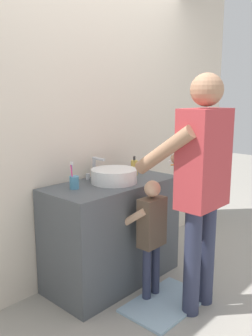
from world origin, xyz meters
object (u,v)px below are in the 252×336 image
soap_bottle (134,167)px  adult_parent (201,173)px  toothbrush_cup (74,182)px  child_toddler (151,229)px

soap_bottle → adult_parent: (-0.19, -0.77, 0.09)m
toothbrush_cup → child_toddler: toothbrush_cup is taller
adult_parent → toothbrush_cup: bearing=120.6°
toothbrush_cup → child_toddler: 0.67m
toothbrush_cup → adult_parent: size_ratio=0.12×
soap_bottle → adult_parent: bearing=-103.6°
soap_bottle → child_toddler: (-0.32, -0.45, -0.36)m
soap_bottle → child_toddler: size_ratio=0.18×
child_toddler → toothbrush_cup: bearing=125.8°
toothbrush_cup → adult_parent: (0.47, -0.79, 0.10)m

